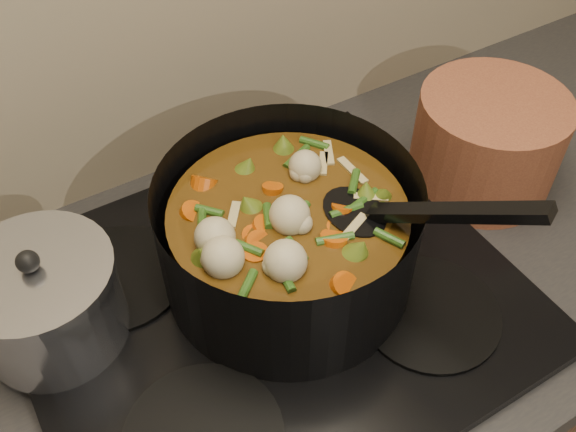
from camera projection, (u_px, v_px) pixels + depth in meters
stovetop at (270, 299)px, 0.84m from camera, size 0.62×0.54×0.03m
stockpot at (289, 237)px, 0.81m from camera, size 0.39×0.43×0.24m
saucepan at (46, 301)px, 0.76m from camera, size 0.18×0.18×0.15m
terracotta_crock at (486, 142)px, 0.96m from camera, size 0.27×0.27×0.15m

